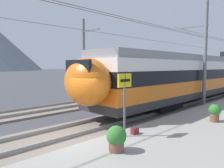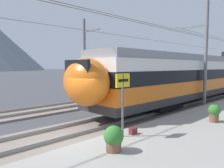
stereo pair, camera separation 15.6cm
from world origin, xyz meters
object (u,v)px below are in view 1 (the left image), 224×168
at_px(potted_plant_by_shelter, 215,112).
at_px(potted_plant_platform_edge, 116,137).
at_px(catenary_mast_mid, 203,53).
at_px(handbag_near_sign, 135,131).
at_px(platform_sign, 125,91).
at_px(train_far_track, 202,71).
at_px(train_near_platform, 206,75).
at_px(catenary_mast_far_side, 85,57).

bearing_deg(potted_plant_by_shelter, potted_plant_platform_edge, 171.92).
xyz_separation_m(catenary_mast_mid, potted_plant_platform_edge, (-10.79, -1.81, -3.13)).
bearing_deg(handbag_near_sign, platform_sign, 168.11).
bearing_deg(train_far_track, train_near_platform, -155.83).
relative_size(train_far_track, platform_sign, 12.02).
distance_m(handbag_near_sign, potted_plant_by_shelter, 4.40).
xyz_separation_m(catenary_mast_mid, catenary_mast_far_side, (-3.73, 8.76, -0.15)).
xyz_separation_m(train_near_platform, potted_plant_by_shelter, (-9.71, -4.22, -1.36)).
bearing_deg(handbag_near_sign, potted_plant_by_shelter, -20.06).
height_order(catenary_mast_mid, catenary_mast_far_side, catenary_mast_mid).
relative_size(train_far_track, catenary_mast_mid, 0.57).
relative_size(catenary_mast_far_side, potted_plant_by_shelter, 59.00).
distance_m(platform_sign, potted_plant_platform_edge, 1.95).
bearing_deg(train_near_platform, catenary_mast_mid, -161.67).
distance_m(catenary_mast_far_side, potted_plant_by_shelter, 11.83).
relative_size(platform_sign, handbag_near_sign, 6.53).
distance_m(platform_sign, handbag_near_sign, 1.68).
height_order(catenary_mast_mid, potted_plant_platform_edge, catenary_mast_mid).
bearing_deg(train_far_track, platform_sign, -163.04).
height_order(potted_plant_platform_edge, potted_plant_by_shelter, potted_plant_by_shelter).
relative_size(potted_plant_platform_edge, potted_plant_by_shelter, 0.95).
bearing_deg(potted_plant_platform_edge, potted_plant_by_shelter, -8.08).
distance_m(catenary_mast_far_side, potted_plant_platform_edge, 13.05).
bearing_deg(train_near_platform, potted_plant_platform_edge, -167.71).
bearing_deg(potted_plant_platform_edge, train_far_track, 17.70).
relative_size(catenary_mast_mid, platform_sign, 21.12).
xyz_separation_m(train_near_platform, potted_plant_platform_edge, (-15.55, -3.39, -1.41)).
xyz_separation_m(handbag_near_sign, potted_plant_by_shelter, (4.12, -1.50, 0.36)).
relative_size(catenary_mast_far_side, handbag_near_sign, 137.93).
xyz_separation_m(platform_sign, potted_plant_by_shelter, (4.60, -1.61, -1.24)).
bearing_deg(handbag_near_sign, catenary_mast_far_side, 61.70).
xyz_separation_m(train_far_track, platform_sign, (-26.45, -8.06, -0.12)).
bearing_deg(platform_sign, potted_plant_platform_edge, -148.06).
distance_m(potted_plant_platform_edge, potted_plant_by_shelter, 5.90).
height_order(platform_sign, potted_plant_by_shelter, platform_sign).
bearing_deg(train_far_track, catenary_mast_mid, -157.43).
height_order(catenary_mast_mid, platform_sign, catenary_mast_mid).
bearing_deg(train_far_track, potted_plant_platform_edge, -162.30).
height_order(train_far_track, handbag_near_sign, train_far_track).
distance_m(train_far_track, platform_sign, 27.65).
bearing_deg(catenary_mast_mid, train_near_platform, 18.33).
bearing_deg(catenary_mast_mid, handbag_near_sign, -172.84).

